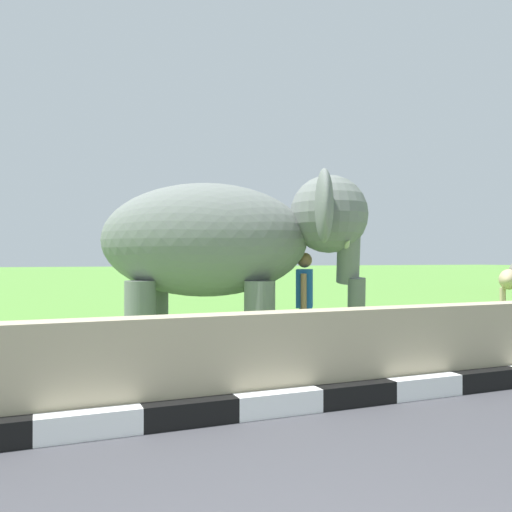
{
  "coord_description": "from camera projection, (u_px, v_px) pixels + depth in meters",
  "views": [
    {
      "loc": [
        -1.21,
        -1.33,
        1.56
      ],
      "look_at": [
        1.69,
        5.76,
        1.6
      ],
      "focal_mm": 37.41,
      "sensor_mm": 36.0,
      "label": 1
    }
  ],
  "objects": [
    {
      "name": "striped_curb",
      "position": [
        142.0,
        419.0,
        4.77
      ],
      "size": [
        16.2,
        0.2,
        0.24
      ],
      "color": "white",
      "rests_on": "ground_plane"
    },
    {
      "name": "barrier_parapet",
      "position": [
        349.0,
        354.0,
        5.94
      ],
      "size": [
        28.0,
        0.36,
        1.0
      ],
      "primitive_type": "cube",
      "color": "tan",
      "rests_on": "ground_plane"
    },
    {
      "name": "elephant",
      "position": [
        228.0,
        242.0,
        7.97
      ],
      "size": [
        4.03,
        3.24,
        2.81
      ],
      "color": "slate",
      "rests_on": "ground_plane"
    },
    {
      "name": "person_handler",
      "position": [
        305.0,
        300.0,
        8.13
      ],
      "size": [
        0.41,
        0.59,
        1.66
      ],
      "color": "navy",
      "rests_on": "ground_plane"
    },
    {
      "name": "cow_mid",
      "position": [
        509.0,
        280.0,
        17.22
      ],
      "size": [
        1.73,
        1.51,
        1.23
      ],
      "color": "tan",
      "rests_on": "ground_plane"
    }
  ]
}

